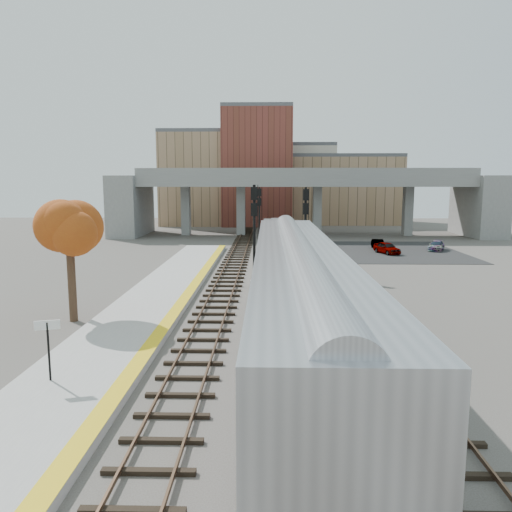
# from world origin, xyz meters

# --- Properties ---
(ground) EXTENTS (160.00, 160.00, 0.00)m
(ground) POSITION_xyz_m (0.00, 0.00, 0.00)
(ground) COLOR #47423D
(ground) RESTS_ON ground
(platform) EXTENTS (4.50, 60.00, 0.35)m
(platform) POSITION_xyz_m (-7.25, 0.00, 0.17)
(platform) COLOR #9E9E99
(platform) RESTS_ON ground
(yellow_strip) EXTENTS (0.70, 60.00, 0.01)m
(yellow_strip) POSITION_xyz_m (-5.35, 0.00, 0.35)
(yellow_strip) COLOR yellow
(yellow_strip) RESTS_ON platform
(tracks) EXTENTS (10.70, 95.00, 0.25)m
(tracks) POSITION_xyz_m (0.93, 12.50, 0.08)
(tracks) COLOR black
(tracks) RESTS_ON ground
(overpass) EXTENTS (54.00, 12.00, 9.50)m
(overpass) POSITION_xyz_m (4.92, 45.00, 5.81)
(overpass) COLOR slate
(overpass) RESTS_ON ground
(buildings_far) EXTENTS (43.00, 21.00, 20.60)m
(buildings_far) POSITION_xyz_m (1.26, 66.57, 7.88)
(buildings_far) COLOR #9D7B5B
(buildings_far) RESTS_ON ground
(parking_lot) EXTENTS (14.00, 18.00, 0.04)m
(parking_lot) POSITION_xyz_m (14.00, 28.00, 0.02)
(parking_lot) COLOR black
(parking_lot) RESTS_ON ground
(locomotive) EXTENTS (3.02, 19.05, 4.10)m
(locomotive) POSITION_xyz_m (1.00, 13.95, 2.28)
(locomotive) COLOR #A8AAB2
(locomotive) RESTS_ON ground
(coach) EXTENTS (3.03, 25.00, 5.00)m
(coach) POSITION_xyz_m (1.00, -8.65, 2.80)
(coach) COLOR #A8AAB2
(coach) RESTS_ON ground
(signal_mast_near) EXTENTS (0.60, 0.64, 7.42)m
(signal_mast_near) POSITION_xyz_m (-1.10, 9.49, 3.75)
(signal_mast_near) COLOR #9E9E99
(signal_mast_near) RESTS_ON ground
(signal_mast_mid) EXTENTS (0.60, 0.64, 7.21)m
(signal_mast_mid) POSITION_xyz_m (3.00, 13.82, 3.61)
(signal_mast_mid) COLOR #9E9E99
(signal_mast_mid) RESTS_ON ground
(signal_mast_far) EXTENTS (0.60, 0.64, 7.04)m
(signal_mast_far) POSITION_xyz_m (-1.10, 31.46, 3.49)
(signal_mast_far) COLOR #9E9E99
(signal_mast_far) RESTS_ON ground
(station_sign) EXTENTS (0.88, 0.29, 2.27)m
(station_sign) POSITION_xyz_m (-8.11, -9.87, 1.98)
(station_sign) COLOR black
(station_sign) RESTS_ON platform
(tree) EXTENTS (3.60, 3.60, 6.86)m
(tree) POSITION_xyz_m (-10.80, -0.77, 5.09)
(tree) COLOR #382619
(tree) RESTS_ON ground
(car_a) EXTENTS (2.60, 3.93, 1.24)m
(car_a) POSITION_xyz_m (12.66, 25.89, 0.66)
(car_a) COLOR #99999E
(car_a) RESTS_ON parking_lot
(car_b) EXTENTS (1.30, 3.33, 1.08)m
(car_b) POSITION_xyz_m (12.54, 29.69, 0.58)
(car_b) COLOR #99999E
(car_b) RESTS_ON parking_lot
(car_c) EXTENTS (2.90, 3.94, 1.06)m
(car_c) POSITION_xyz_m (18.79, 28.58, 0.57)
(car_c) COLOR #99999E
(car_c) RESTS_ON parking_lot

